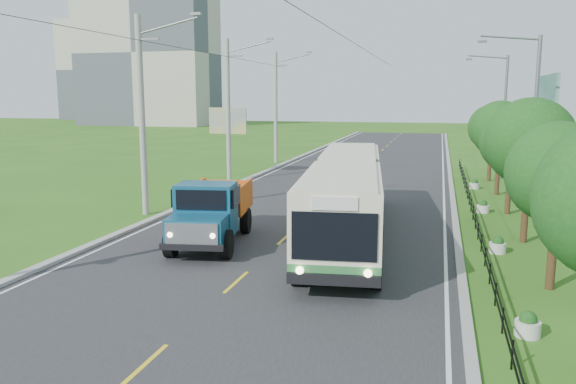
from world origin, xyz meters
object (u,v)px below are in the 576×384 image
at_px(streetlight_mid, 531,119).
at_px(billboard_right, 546,108).
at_px(planter_near, 498,246).
at_px(pole_near, 142,115).
at_px(tree_second, 559,178).
at_px(tree_third, 531,147).
at_px(tree_fourth, 512,145).
at_px(planter_far, 474,185).
at_px(pole_mid, 229,110).
at_px(planter_mid, 483,207).
at_px(tree_fifth, 501,132).
at_px(bus, 347,191).
at_px(streetlight_far, 502,112).
at_px(tree_back, 492,130).
at_px(planter_front, 528,325).
at_px(billboard_left, 228,125).
at_px(pole_far, 276,107).
at_px(dump_truck, 212,208).

distance_m(streetlight_mid, billboard_right, 6.24).
bearing_deg(planter_near, pole_near, 169.91).
relative_size(tree_second, tree_third, 0.88).
bearing_deg(tree_fourth, planter_far, 99.08).
bearing_deg(pole_mid, planter_mid, -22.54).
bearing_deg(pole_near, streetlight_mid, 14.81).
height_order(pole_mid, planter_far, pole_mid).
bearing_deg(billboard_right, tree_fifth, 176.70).
bearing_deg(bus, tree_second, -41.56).
distance_m(planter_near, planter_far, 16.00).
height_order(tree_fifth, billboard_right, billboard_right).
distance_m(pole_near, tree_fifth, 21.31).
bearing_deg(pole_mid, tree_third, -35.36).
bearing_deg(streetlight_mid, streetlight_far, 90.00).
distance_m(tree_second, streetlight_mid, 11.97).
xyz_separation_m(streetlight_far, bus, (-8.20, -20.70, -2.92)).
height_order(tree_back, planter_front, tree_back).
distance_m(tree_fourth, billboard_left, 21.72).
distance_m(billboard_right, bus, 16.43).
height_order(pole_far, planter_front, pole_far).
relative_size(pole_far, planter_far, 14.93).
relative_size(pole_near, tree_back, 1.82).
relative_size(pole_mid, planter_front, 14.93).
distance_m(pole_near, billboard_right, 23.32).
bearing_deg(bus, planter_front, -63.21).
bearing_deg(tree_fifth, billboard_left, 168.72).
relative_size(tree_fifth, tree_back, 1.05).
bearing_deg(tree_second, billboard_right, 82.21).
distance_m(streetlight_far, planter_mid, 14.88).
xyz_separation_m(pole_near, streetlight_far, (18.90, 19.00, -0.19)).
relative_size(pole_near, billboard_left, 1.92).
distance_m(tree_fourth, streetlight_mid, 1.54).
relative_size(tree_fourth, streetlight_mid, 0.60).
relative_size(tree_third, planter_near, 8.96).
xyz_separation_m(tree_third, tree_fourth, (-0.00, 6.00, -0.40)).
height_order(tree_second, billboard_right, billboard_right).
xyz_separation_m(tree_fourth, planter_front, (-1.26, -16.14, -3.30)).
bearing_deg(billboard_left, tree_fifth, -11.28).
bearing_deg(tree_third, planter_front, -97.06).
distance_m(pole_near, pole_mid, 12.00).
xyz_separation_m(tree_back, billboard_left, (-19.36, -2.14, 0.21)).
relative_size(tree_back, planter_near, 8.21).
distance_m(planter_front, dump_truck, 13.07).
height_order(planter_mid, bus, bus).
relative_size(planter_front, planter_mid, 1.00).
distance_m(pole_far, planter_front, 39.15).
bearing_deg(tree_second, streetlight_far, 88.26).
xyz_separation_m(tree_fifth, dump_truck, (-12.55, -15.69, -2.36)).
bearing_deg(tree_third, billboard_right, 78.36).
relative_size(pole_mid, bus, 0.58).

